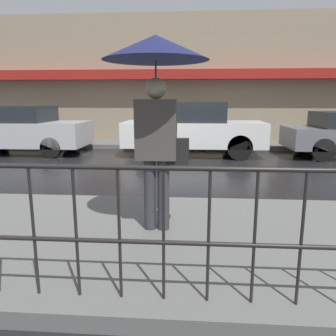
{
  "coord_description": "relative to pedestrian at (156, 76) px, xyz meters",
  "views": [
    {
      "loc": [
        0.7,
        -8.05,
        1.65
      ],
      "look_at": [
        0.29,
        -2.47,
        0.5
      ],
      "focal_mm": 35.0,
      "sensor_mm": 36.0,
      "label": 1
    }
  ],
  "objects": [
    {
      "name": "ground_plane",
      "position": [
        -0.3,
        4.37,
        -1.92
      ],
      "size": [
        80.0,
        80.0,
        0.0
      ],
      "primitive_type": "plane",
      "color": "black"
    },
    {
      "name": "building_storefront",
      "position": [
        -0.3,
        9.26,
        0.52
      ],
      "size": [
        28.0,
        0.85,
        4.85
      ],
      "color": "gray",
      "rests_on": "ground_plane"
    },
    {
      "name": "sidewalk_near",
      "position": [
        -0.3,
        -0.17,
        -1.85
      ],
      "size": [
        28.0,
        2.96,
        0.15
      ],
      "color": "#60605E",
      "rests_on": "ground_plane"
    },
    {
      "name": "lane_marking",
      "position": [
        -0.3,
        4.37,
        -1.92
      ],
      "size": [
        25.2,
        0.12,
        0.01
      ],
      "color": "gold",
      "rests_on": "ground_plane"
    },
    {
      "name": "car_white",
      "position": [
        0.4,
        6.34,
        -1.1
      ],
      "size": [
        4.21,
        1.7,
        1.62
      ],
      "color": "silver",
      "rests_on": "ground_plane"
    },
    {
      "name": "railing_foreground",
      "position": [
        -0.3,
        -1.41,
        -1.12
      ],
      "size": [
        12.0,
        0.04,
        1.05
      ],
      "color": "black",
      "rests_on": "sidewalk_near"
    },
    {
      "name": "pedestrian",
      "position": [
        0.0,
        0.0,
        0.0
      ],
      "size": [
        1.16,
        1.16,
        2.19
      ],
      "rotation": [
        0.0,
        0.0,
        3.14
      ],
      "color": "#333338",
      "rests_on": "sidewalk_near"
    },
    {
      "name": "car_silver",
      "position": [
        -5.02,
        6.34,
        -1.16
      ],
      "size": [
        4.09,
        1.77,
        1.49
      ],
      "color": "#B2B5BA",
      "rests_on": "ground_plane"
    },
    {
      "name": "sidewalk_far",
      "position": [
        -0.3,
        8.29,
        -1.85
      ],
      "size": [
        28.0,
        1.71,
        0.15
      ],
      "color": "#60605E",
      "rests_on": "ground_plane"
    }
  ]
}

